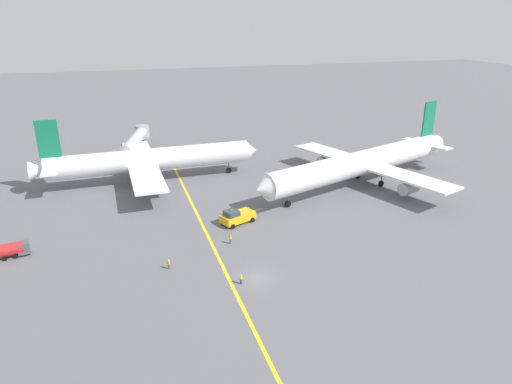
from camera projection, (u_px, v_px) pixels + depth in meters
name	position (u px, v px, depth m)	size (l,w,h in m)	color
ground_plane	(257.00, 278.00, 64.67)	(600.00, 600.00, 0.00)	slate
taxiway_stripe	(215.00, 250.00, 72.42)	(0.50, 120.00, 0.01)	yellow
airliner_at_gate_left	(150.00, 160.00, 101.40)	(50.45, 39.41, 15.63)	white
airliner_being_pushed	(362.00, 163.00, 99.06)	(55.65, 42.00, 16.31)	white
pushback_tug	(237.00, 216.00, 81.63)	(9.38, 5.07, 3.04)	gold
gse_fuel_bowser_stubby	(13.00, 249.00, 69.92)	(5.18, 2.84, 2.40)	red
ground_crew_ramp_agent_by_cones	(230.00, 239.00, 74.24)	(0.36, 0.50, 1.74)	#4C4C51
ground_crew_marshaller_foreground	(169.00, 264.00, 66.70)	(0.36, 0.36, 1.58)	#4C4C51
ground_crew_wing_walker_right	(241.00, 279.00, 62.95)	(0.36, 0.36, 1.55)	#2D3351
jet_bridge	(136.00, 139.00, 121.77)	(9.13, 23.45, 6.21)	#B7B7BC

